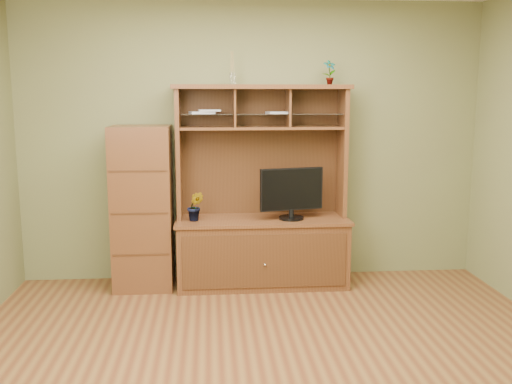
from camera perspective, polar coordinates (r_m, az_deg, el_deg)
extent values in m
cube|color=#5D301A|center=(4.02, 1.83, -17.17)|extent=(4.50, 4.00, 0.02)
cube|color=olive|center=(5.61, -0.42, 5.02)|extent=(4.50, 0.02, 2.70)
cube|color=olive|center=(1.67, 9.90, -6.31)|extent=(4.50, 0.02, 2.70)
cube|color=#4C2715|center=(5.50, 0.61, -6.11)|extent=(1.60, 0.55, 0.62)
cube|color=#3D2110|center=(5.23, 0.90, -6.94)|extent=(1.50, 0.01, 0.50)
sphere|color=silver|center=(5.23, 0.91, -7.31)|extent=(0.02, 0.02, 0.02)
cube|color=#4C2715|center=(5.42, 0.62, -2.80)|extent=(1.64, 0.59, 0.03)
cube|color=#4C2715|center=(5.40, -7.75, 3.95)|extent=(0.04, 0.35, 1.25)
cube|color=#4C2715|center=(5.54, 8.61, 4.07)|extent=(0.04, 0.35, 1.25)
cube|color=#3D2110|center=(5.58, 0.38, 4.22)|extent=(1.52, 0.02, 1.25)
cube|color=#4C2715|center=(5.39, 0.55, 10.47)|extent=(1.66, 0.40, 0.04)
cube|color=#4C2715|center=(5.40, 0.54, 6.43)|extent=(1.52, 0.32, 0.02)
cube|color=#4C2715|center=(5.38, -2.18, 8.40)|extent=(0.02, 0.31, 0.35)
cube|color=#4C2715|center=(5.42, 3.24, 8.40)|extent=(0.02, 0.31, 0.35)
cube|color=silver|center=(5.38, 0.55, 7.81)|extent=(1.50, 0.27, 0.01)
cylinder|color=black|center=(5.39, 3.55, -2.60)|extent=(0.24, 0.24, 0.02)
cylinder|color=black|center=(5.38, 3.56, -2.09)|extent=(0.05, 0.05, 0.08)
cube|color=black|center=(5.34, 3.58, 0.29)|extent=(0.61, 0.18, 0.40)
imported|color=#2C571D|center=(5.31, -6.09, -1.43)|extent=(0.17, 0.14, 0.28)
imported|color=#265B20|center=(5.49, 7.36, 11.79)|extent=(0.14, 0.11, 0.23)
cylinder|color=silver|center=(5.38, -2.40, 11.25)|extent=(0.06, 0.06, 0.11)
cylinder|color=#9A854D|center=(5.38, -2.41, 12.87)|extent=(0.04, 0.04, 0.20)
cube|color=#B6B7BC|center=(5.37, -5.44, 7.91)|extent=(0.25, 0.21, 0.02)
cube|color=#B6B7BC|center=(5.37, -4.69, 8.13)|extent=(0.21, 0.17, 0.02)
cube|color=#B6B7BC|center=(5.41, 2.23, 7.95)|extent=(0.24, 0.20, 0.02)
cube|color=#4C2715|center=(5.44, -11.26, -1.56)|extent=(0.55, 0.49, 1.53)
cube|color=#3D2110|center=(5.29, -11.43, -6.15)|extent=(0.51, 0.01, 0.02)
cube|color=#3D2110|center=(5.20, -11.57, -2.09)|extent=(0.51, 0.01, 0.01)
cube|color=#3D2110|center=(5.13, -11.71, 2.09)|extent=(0.51, 0.01, 0.02)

